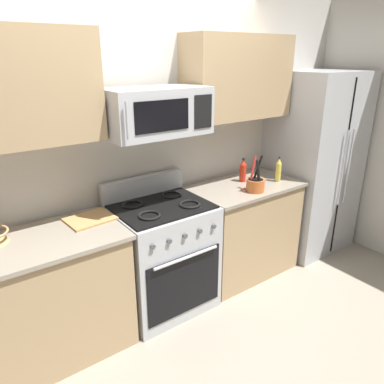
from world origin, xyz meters
The scene contains 13 objects.
ground_plane centered at (0.00, 0.00, 0.00)m, with size 16.00×16.00×0.00m, color gray.
wall_back centered at (0.00, 1.07, 1.30)m, with size 8.00×0.10×2.60m, color beige.
counter_left centered at (-0.95, 0.69, 0.46)m, with size 1.12×0.63×0.91m.
range_oven centered at (0.00, 0.69, 0.47)m, with size 0.76×0.67×1.09m.
counter_right centered at (0.91, 0.69, 0.46)m, with size 1.05×0.63×0.91m.
refrigerator centered at (1.89, 0.67, 0.95)m, with size 0.87×0.74×1.90m.
microwave centered at (0.00, 0.72, 1.65)m, with size 0.77×0.44×0.34m.
upper_cabinets_left centered at (-0.96, 0.85, 1.86)m, with size 1.11×0.34×0.70m.
upper_cabinets_right centered at (0.92, 0.85, 1.86)m, with size 1.04×0.34×0.70m.
utensil_crock centered at (0.86, 0.51, 0.98)m, with size 0.16×0.16×0.32m.
cutting_board centered at (-0.55, 0.79, 0.92)m, with size 0.33×0.26×0.02m, color tan.
bottle_hot_sauce centered at (0.96, 0.77, 1.01)m, with size 0.06×0.06×0.23m.
bottle_oil centered at (1.23, 0.58, 1.02)m, with size 0.05×0.05×0.24m.
Camera 1 is at (-1.37, -1.61, 2.04)m, focal length 34.23 mm.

